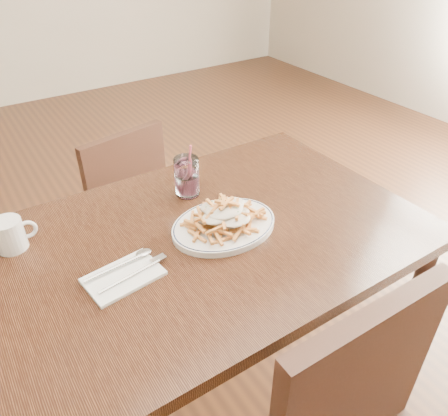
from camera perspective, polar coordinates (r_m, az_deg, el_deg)
floor at (r=1.79m, az=-1.51°, el=-22.52°), size 7.00×7.00×0.00m
table at (r=1.28m, az=-1.96°, el=-5.85°), size 1.20×0.80×0.75m
chair_far at (r=1.95m, az=-13.49°, el=0.97°), size 0.43×0.43×0.80m
fries_plate at (r=1.23m, az=0.00°, el=-2.27°), size 0.38×0.35×0.02m
loaded_fries at (r=1.21m, az=0.00°, el=-0.63°), size 0.25×0.22×0.06m
napkin at (r=1.11m, az=-13.00°, el=-8.71°), size 0.19×0.14×0.01m
cutlery at (r=1.11m, az=-13.19°, el=-8.22°), size 0.22×0.10×0.01m
water_glass at (r=1.37m, az=-4.86°, el=3.82°), size 0.08×0.08×0.17m
coffee_mug at (r=1.28m, az=-26.15°, el=-3.13°), size 0.11×0.08×0.09m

